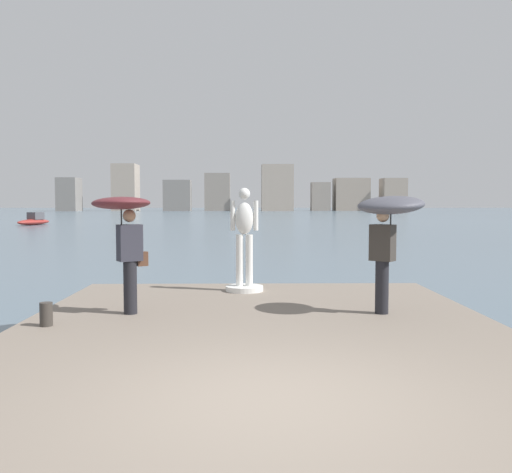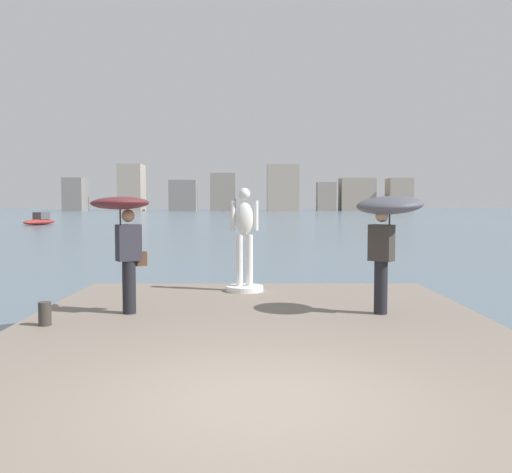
{
  "view_description": "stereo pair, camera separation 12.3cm",
  "coord_description": "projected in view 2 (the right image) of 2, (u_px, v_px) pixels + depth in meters",
  "views": [
    {
      "loc": [
        -0.21,
        -5.12,
        2.24
      ],
      "look_at": [
        0.0,
        6.18,
        1.55
      ],
      "focal_mm": 39.04,
      "sensor_mm": 36.0,
      "label": 1
    },
    {
      "loc": [
        -0.09,
        -5.13,
        2.24
      ],
      "look_at": [
        0.0,
        6.18,
        1.55
      ],
      "focal_mm": 39.04,
      "sensor_mm": 36.0,
      "label": 2
    }
  ],
  "objects": [
    {
      "name": "onlooker_right",
      "position": [
        388.0,
        218.0,
        9.09
      ],
      "size": [
        1.53,
        1.53,
        2.0
      ],
      "color": "black",
      "rests_on": "pier"
    },
    {
      "name": "boat_near",
      "position": [
        40.0,
        221.0,
        56.26
      ],
      "size": [
        2.7,
        4.68,
        1.28
      ],
      "color": "#9E2D28",
      "rests_on": "ground"
    },
    {
      "name": "pier",
      "position": [
        258.0,
        355.0,
        7.46
      ],
      "size": [
        7.37,
        10.44,
        0.4
      ],
      "primitive_type": "cube",
      "color": "slate",
      "rests_on": "ground"
    },
    {
      "name": "statue_white_figure",
      "position": [
        244.0,
        249.0,
        11.54
      ],
      "size": [
        0.78,
        0.78,
        2.14
      ],
      "color": "white",
      "rests_on": "pier"
    },
    {
      "name": "onlooker_left",
      "position": [
        124.0,
        224.0,
        9.13
      ],
      "size": [
        1.3,
        1.3,
        1.95
      ],
      "color": "black",
      "rests_on": "pier"
    },
    {
      "name": "distant_skyline",
      "position": [
        252.0,
        192.0,
        152.47
      ],
      "size": [
        93.7,
        13.69,
        12.7
      ],
      "color": "gray",
      "rests_on": "ground"
    },
    {
      "name": "ground_plane",
      "position": [
        253.0,
        230.0,
        45.18
      ],
      "size": [
        400.0,
        400.0,
        0.0
      ],
      "primitive_type": "plane",
      "color": "slate"
    },
    {
      "name": "mooring_bollard",
      "position": [
        45.0,
        314.0,
        8.32
      ],
      "size": [
        0.19,
        0.19,
        0.35
      ],
      "primitive_type": "cylinder",
      "color": "#38332D",
      "rests_on": "pier"
    }
  ]
}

